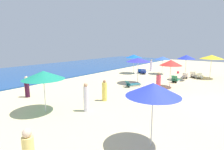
{
  "coord_description": "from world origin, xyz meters",
  "views": [
    {
      "loc": [
        -13.05,
        -0.63,
        4.03
      ],
      "look_at": [
        0.54,
        10.13,
        0.92
      ],
      "focal_mm": 29.18,
      "sensor_mm": 36.0,
      "label": 1
    }
  ],
  "objects_px": {
    "umbrella_4": "(163,58)",
    "umbrella_3": "(153,90)",
    "lounge_chair_5_1": "(194,75)",
    "beachgoer_3": "(86,98)",
    "umbrella_5": "(212,57)",
    "beachgoer_5": "(158,83)",
    "lounge_chair_7_1": "(185,76)",
    "beachgoer_4": "(151,66)",
    "umbrella_1": "(43,75)",
    "umbrella_6": "(171,63)",
    "lounge_chair_2_0": "(132,84)",
    "beachgoer_0": "(104,91)",
    "umbrella_2": "(138,60)",
    "umbrella_0": "(134,56)",
    "lounge_chair_7_0": "(176,80)",
    "beachgoer_1": "(27,87)",
    "lounge_chair_0_0": "(144,72)",
    "lounge_chair_5_0": "(200,76)",
    "umbrella_7": "(186,57)",
    "lounge_chair_0_1": "(140,71)",
    "beach_ball_0": "(178,72)"
  },
  "relations": [
    {
      "from": "umbrella_0",
      "to": "lounge_chair_5_0",
      "type": "xyz_separation_m",
      "value": [
        1.59,
        -7.75,
        -1.98
      ]
    },
    {
      "from": "umbrella_3",
      "to": "beachgoer_3",
      "type": "height_order",
      "value": "umbrella_3"
    },
    {
      "from": "lounge_chair_7_1",
      "to": "beachgoer_3",
      "type": "distance_m",
      "value": 14.08
    },
    {
      "from": "umbrella_1",
      "to": "beachgoer_5",
      "type": "relative_size",
      "value": 1.51
    },
    {
      "from": "umbrella_1",
      "to": "lounge_chair_5_1",
      "type": "distance_m",
      "value": 17.34
    },
    {
      "from": "lounge_chair_0_0",
      "to": "beachgoer_4",
      "type": "distance_m",
      "value": 2.91
    },
    {
      "from": "lounge_chair_5_0",
      "to": "lounge_chair_2_0",
      "type": "bearing_deg",
      "value": 59.44
    },
    {
      "from": "umbrella_2",
      "to": "umbrella_5",
      "type": "bearing_deg",
      "value": -34.69
    },
    {
      "from": "lounge_chair_5_0",
      "to": "umbrella_2",
      "type": "bearing_deg",
      "value": 52.07
    },
    {
      "from": "beachgoer_5",
      "to": "umbrella_5",
      "type": "bearing_deg",
      "value": 20.97
    },
    {
      "from": "lounge_chair_2_0",
      "to": "lounge_chair_7_0",
      "type": "distance_m",
      "value": 5.08
    },
    {
      "from": "lounge_chair_7_1",
      "to": "beachgoer_3",
      "type": "height_order",
      "value": "beachgoer_3"
    },
    {
      "from": "lounge_chair_0_1",
      "to": "lounge_chair_7_1",
      "type": "bearing_deg",
      "value": 155.19
    },
    {
      "from": "umbrella_4",
      "to": "beachgoer_1",
      "type": "xyz_separation_m",
      "value": [
        -15.87,
        3.72,
        -1.31
      ]
    },
    {
      "from": "beach_ball_0",
      "to": "lounge_chair_7_0",
      "type": "bearing_deg",
      "value": -163.51
    },
    {
      "from": "umbrella_4",
      "to": "lounge_chair_5_1",
      "type": "xyz_separation_m",
      "value": [
        0.11,
        -3.92,
        -1.79
      ]
    },
    {
      "from": "umbrella_0",
      "to": "umbrella_5",
      "type": "relative_size",
      "value": 0.93
    },
    {
      "from": "lounge_chair_0_0",
      "to": "lounge_chair_7_0",
      "type": "bearing_deg",
      "value": 129.71
    },
    {
      "from": "umbrella_3",
      "to": "beachgoer_5",
      "type": "distance_m",
      "value": 8.52
    },
    {
      "from": "lounge_chair_0_0",
      "to": "umbrella_3",
      "type": "bearing_deg",
      "value": 94.42
    },
    {
      "from": "umbrella_5",
      "to": "umbrella_1",
      "type": "bearing_deg",
      "value": 162.41
    },
    {
      "from": "umbrella_0",
      "to": "beachgoer_0",
      "type": "distance_m",
      "value": 12.03
    },
    {
      "from": "umbrella_5",
      "to": "beachgoer_5",
      "type": "relative_size",
      "value": 1.64
    },
    {
      "from": "lounge_chair_5_1",
      "to": "beachgoer_3",
      "type": "relative_size",
      "value": 0.81
    },
    {
      "from": "beachgoer_0",
      "to": "beachgoer_3",
      "type": "xyz_separation_m",
      "value": [
        -2.18,
        -0.45,
        0.14
      ]
    },
    {
      "from": "umbrella_6",
      "to": "beachgoer_1",
      "type": "xyz_separation_m",
      "value": [
        -9.63,
        7.15,
        -1.49
      ]
    },
    {
      "from": "lounge_chair_7_1",
      "to": "beachgoer_0",
      "type": "xyz_separation_m",
      "value": [
        -11.81,
        1.89,
        0.43
      ]
    },
    {
      "from": "umbrella_2",
      "to": "umbrella_1",
      "type": "bearing_deg",
      "value": 177.83
    },
    {
      "from": "umbrella_3",
      "to": "lounge_chair_7_1",
      "type": "bearing_deg",
      "value": 12.27
    },
    {
      "from": "umbrella_4",
      "to": "lounge_chair_7_0",
      "type": "bearing_deg",
      "value": -140.43
    },
    {
      "from": "umbrella_5",
      "to": "umbrella_6",
      "type": "bearing_deg",
      "value": 163.84
    },
    {
      "from": "umbrella_1",
      "to": "umbrella_6",
      "type": "bearing_deg",
      "value": -18.53
    },
    {
      "from": "beachgoer_4",
      "to": "beachgoer_5",
      "type": "distance_m",
      "value": 11.19
    },
    {
      "from": "umbrella_0",
      "to": "lounge_chair_7_0",
      "type": "xyz_separation_m",
      "value": [
        -1.91,
        -6.27,
        -1.99
      ]
    },
    {
      "from": "umbrella_2",
      "to": "beachgoer_0",
      "type": "height_order",
      "value": "umbrella_2"
    },
    {
      "from": "beachgoer_1",
      "to": "umbrella_4",
      "type": "bearing_deg",
      "value": 110.53
    },
    {
      "from": "beachgoer_0",
      "to": "beachgoer_5",
      "type": "bearing_deg",
      "value": -113.76
    },
    {
      "from": "lounge_chair_7_1",
      "to": "beachgoer_4",
      "type": "height_order",
      "value": "beachgoer_4"
    },
    {
      "from": "umbrella_3",
      "to": "umbrella_4",
      "type": "xyz_separation_m",
      "value": [
        16.08,
        6.46,
        -0.23
      ]
    },
    {
      "from": "umbrella_4",
      "to": "umbrella_3",
      "type": "bearing_deg",
      "value": -158.13
    },
    {
      "from": "umbrella_1",
      "to": "umbrella_3",
      "type": "relative_size",
      "value": 0.96
    },
    {
      "from": "umbrella_7",
      "to": "lounge_chair_0_0",
      "type": "bearing_deg",
      "value": 82.62
    },
    {
      "from": "umbrella_3",
      "to": "umbrella_4",
      "type": "bearing_deg",
      "value": 21.87
    },
    {
      "from": "umbrella_3",
      "to": "lounge_chair_2_0",
      "type": "bearing_deg",
      "value": 36.39
    },
    {
      "from": "umbrella_4",
      "to": "beachgoer_4",
      "type": "relative_size",
      "value": 1.38
    },
    {
      "from": "umbrella_1",
      "to": "beachgoer_3",
      "type": "height_order",
      "value": "umbrella_1"
    },
    {
      "from": "beachgoer_1",
      "to": "lounge_chair_5_0",
      "type": "bearing_deg",
      "value": 95.64
    },
    {
      "from": "umbrella_3",
      "to": "beachgoer_5",
      "type": "bearing_deg",
      "value": 22.52
    },
    {
      "from": "lounge_chair_2_0",
      "to": "umbrella_3",
      "type": "bearing_deg",
      "value": 149.88
    },
    {
      "from": "umbrella_4",
      "to": "umbrella_6",
      "type": "bearing_deg",
      "value": -151.26
    }
  ]
}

